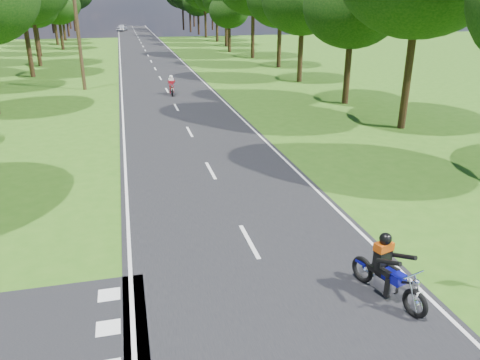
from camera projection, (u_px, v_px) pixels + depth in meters
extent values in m
plane|color=#2E5C15|center=(270.00, 281.00, 11.36)|extent=(160.00, 160.00, 0.00)
cube|color=black|center=(148.00, 55.00, 56.64)|extent=(7.00, 140.00, 0.02)
cube|color=silver|center=(249.00, 241.00, 13.17)|extent=(0.12, 2.00, 0.01)
cube|color=silver|center=(211.00, 170.00, 18.60)|extent=(0.12, 2.00, 0.01)
cube|color=silver|center=(190.00, 132.00, 24.03)|extent=(0.12, 2.00, 0.01)
cube|color=silver|center=(176.00, 107.00, 29.47)|extent=(0.12, 2.00, 0.01)
cube|color=silver|center=(167.00, 90.00, 34.90)|extent=(0.12, 2.00, 0.01)
cube|color=silver|center=(160.00, 78.00, 40.33)|extent=(0.12, 2.00, 0.01)
cube|color=silver|center=(155.00, 69.00, 45.77)|extent=(0.12, 2.00, 0.01)
cube|color=silver|center=(151.00, 61.00, 51.20)|extent=(0.12, 2.00, 0.01)
cube|color=silver|center=(148.00, 55.00, 56.63)|extent=(0.12, 2.00, 0.01)
cube|color=silver|center=(145.00, 50.00, 62.07)|extent=(0.12, 2.00, 0.01)
cube|color=silver|center=(143.00, 46.00, 67.50)|extent=(0.12, 2.00, 0.01)
cube|color=silver|center=(141.00, 43.00, 72.93)|extent=(0.12, 2.00, 0.01)
cube|color=silver|center=(139.00, 40.00, 78.37)|extent=(0.12, 2.00, 0.01)
cube|color=silver|center=(138.00, 37.00, 83.80)|extent=(0.12, 2.00, 0.01)
cube|color=silver|center=(137.00, 35.00, 89.23)|extent=(0.12, 2.00, 0.01)
cube|color=silver|center=(136.00, 33.00, 94.67)|extent=(0.12, 2.00, 0.01)
cube|color=silver|center=(135.00, 31.00, 100.10)|extent=(0.12, 2.00, 0.01)
cube|color=silver|center=(134.00, 29.00, 105.53)|extent=(0.12, 2.00, 0.01)
cube|color=silver|center=(133.00, 28.00, 110.97)|extent=(0.12, 2.00, 0.01)
cube|color=silver|center=(132.00, 26.00, 116.40)|extent=(0.12, 2.00, 0.01)
cube|color=silver|center=(120.00, 56.00, 55.90)|extent=(0.10, 140.00, 0.01)
cube|color=silver|center=(175.00, 55.00, 57.37)|extent=(0.10, 140.00, 0.01)
cube|color=silver|center=(108.00, 328.00, 9.70)|extent=(0.50, 0.50, 0.01)
cube|color=silver|center=(109.00, 295.00, 10.78)|extent=(0.50, 0.50, 0.01)
cylinder|color=black|center=(29.00, 52.00, 40.42)|extent=(0.40, 0.40, 4.32)
cylinder|color=black|center=(37.00, 44.00, 47.09)|extent=(0.40, 0.40, 4.40)
cylinder|color=black|center=(39.00, 42.00, 55.78)|extent=(0.40, 0.40, 3.20)
ellipsoid|color=black|center=(33.00, 7.00, 54.36)|extent=(5.60, 5.60, 4.76)
cylinder|color=black|center=(62.00, 37.00, 62.87)|extent=(0.40, 0.40, 3.22)
ellipsoid|color=black|center=(57.00, 6.00, 61.44)|extent=(5.64, 5.64, 4.79)
cylinder|color=black|center=(56.00, 32.00, 69.48)|extent=(0.40, 0.40, 3.61)
ellipsoid|color=black|center=(52.00, 0.00, 67.88)|extent=(6.31, 6.31, 5.37)
cylinder|color=black|center=(64.00, 32.00, 76.82)|extent=(0.40, 0.40, 2.67)
ellipsoid|color=black|center=(62.00, 11.00, 75.63)|extent=(4.67, 4.67, 3.97)
ellipsoid|color=black|center=(61.00, 2.00, 75.16)|extent=(4.00, 4.00, 3.40)
cylinder|color=black|center=(68.00, 28.00, 84.98)|extent=(0.40, 0.40, 3.09)
ellipsoid|color=black|center=(65.00, 5.00, 83.61)|extent=(5.40, 5.40, 4.59)
cylinder|color=black|center=(76.00, 22.00, 90.84)|extent=(0.40, 0.40, 4.48)
cylinder|color=black|center=(74.00, 21.00, 98.81)|extent=(0.40, 0.40, 4.09)
cylinder|color=black|center=(406.00, 85.00, 24.04)|extent=(0.40, 0.40, 4.56)
cylinder|color=black|center=(347.00, 76.00, 30.09)|extent=(0.40, 0.40, 3.49)
ellipsoid|color=black|center=(353.00, 5.00, 28.53)|extent=(6.12, 6.12, 5.20)
cylinder|color=black|center=(300.00, 59.00, 38.13)|extent=(0.40, 0.40, 3.69)
cylinder|color=black|center=(279.00, 48.00, 46.37)|extent=(0.40, 0.40, 3.74)
cylinder|color=black|center=(253.00, 37.00, 53.62)|extent=(0.40, 0.40, 4.64)
cylinder|color=black|center=(229.00, 40.00, 60.20)|extent=(0.40, 0.40, 2.91)
ellipsoid|color=black|center=(229.00, 11.00, 58.90)|extent=(5.09, 5.09, 4.33)
cylinder|color=black|center=(226.00, 32.00, 67.06)|extent=(0.40, 0.40, 3.88)
cylinder|color=black|center=(217.00, 28.00, 74.76)|extent=(0.40, 0.40, 4.18)
cylinder|color=black|center=(206.00, 24.00, 82.72)|extent=(0.40, 0.40, 4.63)
cylinder|color=black|center=(199.00, 25.00, 89.52)|extent=(0.40, 0.40, 3.36)
ellipsoid|color=black|center=(198.00, 2.00, 88.03)|extent=(5.88, 5.88, 5.00)
cylinder|color=black|center=(190.00, 22.00, 95.82)|extent=(0.40, 0.40, 4.09)
cylinder|color=black|center=(183.00, 19.00, 102.67)|extent=(0.40, 0.40, 4.48)
cylinder|color=black|center=(70.00, 20.00, 107.17)|extent=(0.40, 0.40, 3.84)
cylinder|color=black|center=(194.00, 18.00, 115.37)|extent=(0.40, 0.40, 4.16)
cylinder|color=black|center=(53.00, 24.00, 93.20)|extent=(0.40, 0.40, 3.52)
ellipsoid|color=black|center=(49.00, 1.00, 91.64)|extent=(6.16, 6.16, 5.24)
cylinder|color=black|center=(212.00, 19.00, 103.08)|extent=(0.40, 0.40, 4.48)
cylinder|color=#382616|center=(78.00, 34.00, 33.94)|extent=(0.26, 0.26, 8.00)
imported|color=silver|center=(122.00, 28.00, 99.58)|extent=(2.60, 4.43, 1.41)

